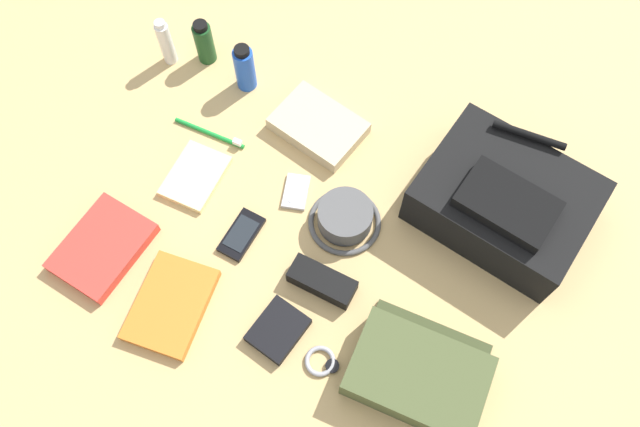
{
  "coord_description": "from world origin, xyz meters",
  "views": [
    {
      "loc": [
        0.22,
        -0.53,
        1.27
      ],
      "look_at": [
        0.0,
        0.0,
        0.04
      ],
      "focal_mm": 35.83,
      "sensor_mm": 36.0,
      "label": 1
    }
  ],
  "objects": [
    {
      "name": "ground_plane",
      "position": [
        0.0,
        0.0,
        -0.01
      ],
      "size": [
        2.64,
        2.02,
        0.02
      ],
      "primitive_type": "cube",
      "color": "tan",
      "rests_on": "ground"
    },
    {
      "name": "backpack",
      "position": [
        0.35,
        0.16,
        0.06
      ],
      "size": [
        0.4,
        0.34,
        0.15
      ],
      "color": "black",
      "rests_on": "ground_plane"
    },
    {
      "name": "toiletry_pouch",
      "position": [
        0.3,
        -0.24,
        0.04
      ],
      "size": [
        0.26,
        0.21,
        0.07
      ],
      "color": "#47512D",
      "rests_on": "ground_plane"
    },
    {
      "name": "bucket_hat",
      "position": [
        0.05,
        0.02,
        0.03
      ],
      "size": [
        0.16,
        0.16,
        0.06
      ],
      "color": "#525252",
      "rests_on": "ground_plane"
    },
    {
      "name": "toothpaste_tube",
      "position": [
        -0.51,
        0.27,
        0.06
      ],
      "size": [
        0.03,
        0.03,
        0.13
      ],
      "color": "white",
      "rests_on": "ground_plane"
    },
    {
      "name": "shampoo_bottle",
      "position": [
        -0.43,
        0.31,
        0.06
      ],
      "size": [
        0.04,
        0.04,
        0.12
      ],
      "color": "#19471E",
      "rests_on": "ground_plane"
    },
    {
      "name": "deodorant_spray",
      "position": [
        -0.3,
        0.27,
        0.06
      ],
      "size": [
        0.05,
        0.05,
        0.13
      ],
      "color": "blue",
      "rests_on": "ground_plane"
    },
    {
      "name": "paperback_novel",
      "position": [
        -0.4,
        -0.24,
        0.01
      ],
      "size": [
        0.18,
        0.22,
        0.03
      ],
      "color": "red",
      "rests_on": "ground_plane"
    },
    {
      "name": "travel_guidebook",
      "position": [
        -0.21,
        -0.29,
        0.01
      ],
      "size": [
        0.15,
        0.2,
        0.02
      ],
      "color": "orange",
      "rests_on": "ground_plane"
    },
    {
      "name": "cell_phone",
      "position": [
        -0.14,
        -0.1,
        0.01
      ],
      "size": [
        0.07,
        0.12,
        0.01
      ],
      "color": "black",
      "rests_on": "ground_plane"
    },
    {
      "name": "media_player",
      "position": [
        -0.08,
        0.04,
        0.01
      ],
      "size": [
        0.07,
        0.09,
        0.01
      ],
      "color": "#B7B7BC",
      "rests_on": "ground_plane"
    },
    {
      "name": "wristwatch",
      "position": [
        0.12,
        -0.28,
        0.01
      ],
      "size": [
        0.07,
        0.06,
        0.01
      ],
      "color": "#99999E",
      "rests_on": "ground_plane"
    },
    {
      "name": "toothbrush",
      "position": [
        -0.31,
        0.11,
        0.01
      ],
      "size": [
        0.18,
        0.02,
        0.02
      ],
      "color": "#198C33",
      "rests_on": "ground_plane"
    },
    {
      "name": "wallet",
      "position": [
        0.02,
        -0.26,
        0.01
      ],
      "size": [
        0.11,
        0.13,
        0.02
      ],
      "primitive_type": "cube",
      "rotation": [
        0.0,
        0.0,
        -0.24
      ],
      "color": "black",
      "rests_on": "ground_plane"
    },
    {
      "name": "notepad",
      "position": [
        -0.3,
        -0.01,
        0.01
      ],
      "size": [
        0.12,
        0.15,
        0.02
      ],
      "primitive_type": "cube",
      "rotation": [
        0.0,
        0.0,
        -0.04
      ],
      "color": "beige",
      "rests_on": "ground_plane"
    },
    {
      "name": "folded_towel",
      "position": [
        -0.09,
        0.21,
        0.02
      ],
      "size": [
        0.23,
        0.19,
        0.04
      ],
      "primitive_type": "cube",
      "rotation": [
        0.0,
        0.0,
        -0.27
      ],
      "color": "#C6B289",
      "rests_on": "ground_plane"
    },
    {
      "name": "sunglasses_case",
      "position": [
        0.06,
        -0.13,
        0.02
      ],
      "size": [
        0.14,
        0.07,
        0.04
      ],
      "primitive_type": "cube",
      "rotation": [
        0.0,
        0.0,
        -0.09
      ],
      "color": "black",
      "rests_on": "ground_plane"
    }
  ]
}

